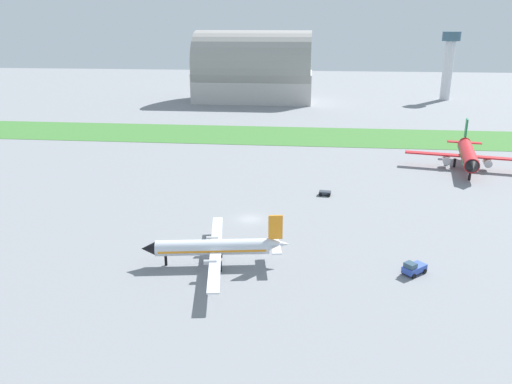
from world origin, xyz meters
name	(u,v)px	position (x,y,z in m)	size (l,w,h in m)	color
ground_plane	(250,219)	(0.00, 0.00, 0.00)	(600.00, 600.00, 0.00)	gray
grass_taxiway_strip	(277,135)	(0.00, 72.19, 0.04)	(360.00, 28.00, 0.08)	#3D7533
airplane_foreground_turboprop	(216,247)	(-2.87, -18.64, 2.79)	(21.81, 25.38, 7.63)	silver
airplane_parked_jet_far	(468,154)	(48.78, 38.64, 3.73)	(29.11, 28.71, 10.36)	red
baggage_cart_near_gate	(325,193)	(13.94, 14.87, 0.57)	(2.56, 2.01, 0.90)	#2D333D
pushback_tug_midfield	(414,268)	(25.73, -18.61, 0.91)	(3.87, 3.76, 1.95)	#334FB2
hangar_distant	(253,72)	(-15.65, 145.78, 13.09)	(52.31, 30.22, 30.83)	#BCB7B2
control_tower	(449,59)	(72.20, 158.89, 18.19)	(8.00, 8.00, 30.25)	silver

